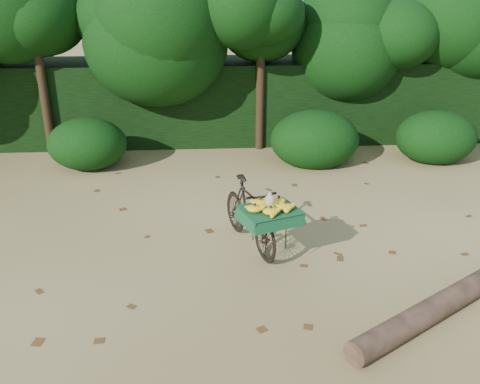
{
  "coord_description": "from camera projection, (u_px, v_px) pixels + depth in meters",
  "views": [
    {
      "loc": [
        -0.64,
        -5.4,
        3.44
      ],
      "look_at": [
        -0.24,
        0.63,
        0.93
      ],
      "focal_mm": 38.0,
      "sensor_mm": 36.0,
      "label": 1
    }
  ],
  "objects": [
    {
      "name": "tree_row",
      "position": [
        205.0,
        56.0,
        10.59
      ],
      "size": [
        14.5,
        2.0,
        4.0
      ],
      "primitive_type": null,
      "color": "black",
      "rests_on": "ground"
    },
    {
      "name": "leaf_litter",
      "position": [
        258.0,
        253.0,
        6.93
      ],
      "size": [
        7.0,
        7.3,
        0.01
      ],
      "primitive_type": null,
      "color": "#543316",
      "rests_on": "ground"
    },
    {
      "name": "hedge_backdrop",
      "position": [
        234.0,
        100.0,
        11.79
      ],
      "size": [
        26.0,
        1.8,
        1.8
      ],
      "primitive_type": "cube",
      "color": "black",
      "rests_on": "ground"
    },
    {
      "name": "bush_clumps",
      "position": [
        265.0,
        143.0,
        10.15
      ],
      "size": [
        8.8,
        1.7,
        0.9
      ],
      "primitive_type": null,
      "color": "black",
      "rests_on": "ground"
    },
    {
      "name": "vendor_bicycle",
      "position": [
        250.0,
        214.0,
        6.96
      ],
      "size": [
        1.12,
        1.78,
        0.97
      ],
      "rotation": [
        0.0,
        0.0,
        0.35
      ],
      "color": "black",
      "rests_on": "ground"
    },
    {
      "name": "ground",
      "position": [
        263.0,
        280.0,
        6.33
      ],
      "size": [
        80.0,
        80.0,
        0.0
      ],
      "primitive_type": "plane",
      "color": "tan",
      "rests_on": "ground"
    },
    {
      "name": "fallen_log",
      "position": [
        465.0,
        291.0,
        5.86
      ],
      "size": [
        3.3,
        2.19,
        0.27
      ],
      "primitive_type": "cylinder",
      "rotation": [
        1.57,
        0.0,
        -1.01
      ],
      "color": "brown",
      "rests_on": "ground"
    }
  ]
}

